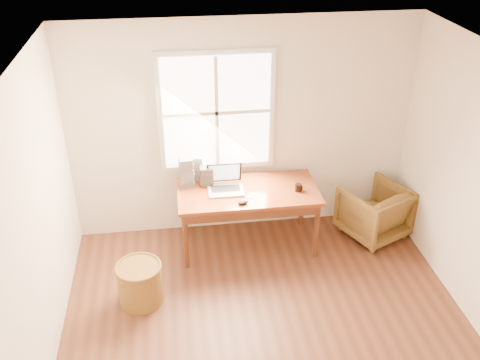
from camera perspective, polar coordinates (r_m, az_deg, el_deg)
The scene contains 11 objects.
room_shell at distance 4.41m, azimuth 3.77°, elevation -5.53°, with size 4.04×4.54×2.64m.
desk at distance 6.08m, azimuth 0.84°, elevation -1.24°, with size 1.60×0.80×0.04m, color brown.
armchair at distance 6.67m, azimuth 14.11°, elevation -3.27°, with size 0.69×0.71×0.65m, color brown.
wicker_stool at distance 5.66m, azimuth -10.62°, elevation -10.86°, with size 0.45×0.45×0.45m, color brown.
laptop at distance 5.97m, azimuth -1.53°, elevation -0.15°, with size 0.36×0.37×0.27m, color #ACB0B3, non-canonical shape.
mouse at distance 5.80m, azimuth 0.30°, elevation -2.43°, with size 0.11×0.07×0.04m, color black.
coffee_mug at distance 6.07m, azimuth 6.23°, elevation -0.82°, with size 0.08×0.08×0.09m, color black.
cd_stack_a at distance 6.24m, azimuth -4.75°, elevation 1.29°, with size 0.15×0.13×0.30m, color silver.
cd_stack_b at distance 6.13m, azimuth -3.58°, elevation 0.40°, with size 0.15×0.13×0.23m, color #232428.
cd_stack_c at distance 6.10m, azimuth -5.75°, elevation 0.81°, with size 0.15×0.14×0.35m, color #A8AAB6.
cd_stack_d at distance 6.29m, azimuth -3.63°, elevation 0.95°, with size 0.14×0.12×0.17m, color silver.
Camera 1 is at (-0.79, -3.36, 3.85)m, focal length 40.00 mm.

